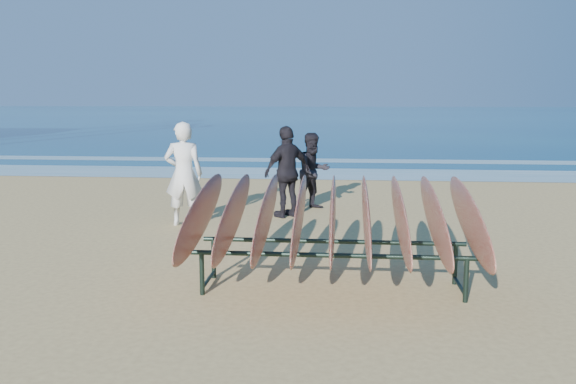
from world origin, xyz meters
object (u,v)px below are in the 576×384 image
object	(u,v)px
person_dark_a	(313,171)
person_dark_b	(287,172)
person_white	(184,174)
surfboard_rack	(333,217)

from	to	relation	value
person_dark_a	person_dark_b	size ratio (longest dim) A/B	0.90
person_white	person_dark_a	size ratio (longest dim) A/B	1.19
surfboard_rack	person_dark_b	xyz separation A→B (m)	(-0.91, 4.22, -0.02)
surfboard_rack	person_dark_b	distance (m)	4.32
surfboard_rack	person_white	distance (m)	4.27
surfboard_rack	person_dark_a	world-z (taller)	person_dark_a
surfboard_rack	person_white	world-z (taller)	person_white
person_dark_a	person_dark_b	world-z (taller)	person_dark_b
surfboard_rack	person_dark_a	bearing A→B (deg)	95.15
person_white	surfboard_rack	bearing A→B (deg)	120.41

